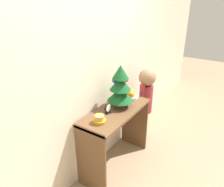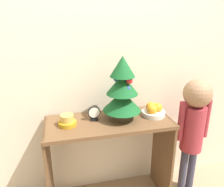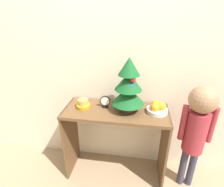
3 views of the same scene
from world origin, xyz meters
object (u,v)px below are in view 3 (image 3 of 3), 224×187
at_px(child_figure, 197,124).
at_px(singing_bowl, 83,104).
at_px(desk_clock, 105,102).
at_px(mini_tree, 128,86).
at_px(fruit_bowl, 157,108).

bearing_deg(child_figure, singing_bowl, 177.81).
bearing_deg(desk_clock, singing_bowl, -169.66).
height_order(mini_tree, singing_bowl, mini_tree).
height_order(singing_bowl, desk_clock, desk_clock).
distance_m(fruit_bowl, child_figure, 0.38).
distance_m(desk_clock, child_figure, 0.87).
height_order(desk_clock, child_figure, child_figure).
height_order(mini_tree, fruit_bowl, mini_tree).
xyz_separation_m(mini_tree, fruit_bowl, (0.28, 0.01, -0.21)).
relative_size(fruit_bowl, desk_clock, 1.62).
bearing_deg(mini_tree, singing_bowl, -178.44).
xyz_separation_m(mini_tree, singing_bowl, (-0.43, -0.01, -0.21)).
bearing_deg(fruit_bowl, child_figure, -9.44).
bearing_deg(singing_bowl, desk_clock, 10.34).
xyz_separation_m(fruit_bowl, child_figure, (0.36, -0.06, -0.10)).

